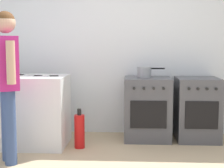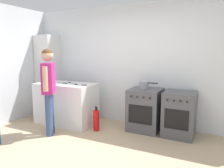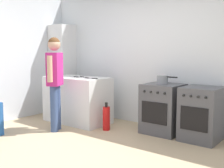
# 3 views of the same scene
# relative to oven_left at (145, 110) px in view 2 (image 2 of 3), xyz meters

# --- Properties ---
(ground_plane) EXTENTS (8.00, 8.00, 0.00)m
(ground_plane) POSITION_rel_oven_left_xyz_m (-0.35, -1.58, -0.43)
(ground_plane) COLOR tan
(back_wall) EXTENTS (6.00, 0.10, 2.60)m
(back_wall) POSITION_rel_oven_left_xyz_m (-0.35, 0.37, 0.87)
(back_wall) COLOR silver
(back_wall) RESTS_ON ground
(counter_unit) EXTENTS (1.30, 0.70, 0.90)m
(counter_unit) POSITION_rel_oven_left_xyz_m (-1.70, -0.38, 0.02)
(counter_unit) COLOR silver
(counter_unit) RESTS_ON ground
(oven_left) EXTENTS (0.62, 0.62, 0.85)m
(oven_left) POSITION_rel_oven_left_xyz_m (0.00, 0.00, 0.00)
(oven_left) COLOR #4C4C51
(oven_left) RESTS_ON ground
(oven_right) EXTENTS (0.56, 0.62, 0.85)m
(oven_right) POSITION_rel_oven_left_xyz_m (0.68, -0.00, -0.00)
(oven_right) COLOR #4C4C51
(oven_right) RESTS_ON ground
(pot) EXTENTS (0.37, 0.19, 0.14)m
(pot) POSITION_rel_oven_left_xyz_m (-0.04, 0.04, 0.50)
(pot) COLOR gray
(pot) RESTS_ON oven_left
(knife_utility) EXTENTS (0.25, 0.04, 0.01)m
(knife_utility) POSITION_rel_oven_left_xyz_m (-1.78, -0.38, 0.48)
(knife_utility) COLOR silver
(knife_utility) RESTS_ON counter_unit
(knife_bread) EXTENTS (0.34, 0.13, 0.01)m
(knife_bread) POSITION_rel_oven_left_xyz_m (-1.57, -0.30, 0.48)
(knife_bread) COLOR silver
(knife_bread) RESTS_ON counter_unit
(knife_chef) EXTENTS (0.30, 0.13, 0.01)m
(knife_chef) POSITION_rel_oven_left_xyz_m (-1.28, -0.45, 0.48)
(knife_chef) COLOR silver
(knife_chef) RESTS_ON counter_unit
(knife_paring) EXTENTS (0.20, 0.10, 0.01)m
(knife_paring) POSITION_rel_oven_left_xyz_m (-1.43, -0.40, 0.48)
(knife_paring) COLOR silver
(knife_paring) RESTS_ON counter_unit
(person) EXTENTS (0.34, 0.50, 1.65)m
(person) POSITION_rel_oven_left_xyz_m (-1.56, -1.05, 0.56)
(person) COLOR #384C7A
(person) RESTS_ON ground
(fire_extinguisher) EXTENTS (0.13, 0.13, 0.50)m
(fire_extinguisher) POSITION_rel_oven_left_xyz_m (-0.87, -0.48, -0.21)
(fire_extinguisher) COLOR red
(fire_extinguisher) RESTS_ON ground
(larder_cabinet) EXTENTS (0.48, 0.44, 2.00)m
(larder_cabinet) POSITION_rel_oven_left_xyz_m (-2.65, 0.10, 0.57)
(larder_cabinet) COLOR silver
(larder_cabinet) RESTS_ON ground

